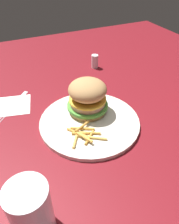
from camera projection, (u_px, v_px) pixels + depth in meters
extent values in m
plane|color=maroon|center=(88.00, 125.00, 0.63)|extent=(1.60, 1.60, 0.00)
cylinder|color=silver|center=(90.00, 122.00, 0.64)|extent=(0.29, 0.29, 0.01)
cylinder|color=tan|center=(88.00, 108.00, 0.66)|extent=(0.11, 0.11, 0.02)
cylinder|color=#4C9338|center=(88.00, 105.00, 0.66)|extent=(0.12, 0.12, 0.01)
cylinder|color=tan|center=(88.00, 102.00, 0.65)|extent=(0.10, 0.10, 0.02)
cylinder|color=yellow|center=(88.00, 99.00, 0.64)|extent=(0.11, 0.11, 0.01)
ellipsoid|color=tan|center=(87.00, 90.00, 0.62)|extent=(0.11, 0.11, 0.06)
cylinder|color=#E5B251|center=(75.00, 142.00, 0.56)|extent=(0.04, 0.03, 0.01)
cylinder|color=gold|center=(89.00, 137.00, 0.57)|extent=(0.04, 0.05, 0.01)
cylinder|color=gold|center=(80.00, 133.00, 0.58)|extent=(0.02, 0.05, 0.01)
cylinder|color=#E5B251|center=(91.00, 137.00, 0.57)|extent=(0.05, 0.07, 0.01)
cylinder|color=gold|center=(82.00, 128.00, 0.60)|extent=(0.04, 0.06, 0.01)
cylinder|color=gold|center=(78.00, 133.00, 0.58)|extent=(0.06, 0.05, 0.01)
cylinder|color=gold|center=(82.00, 127.00, 0.60)|extent=(0.03, 0.05, 0.01)
cylinder|color=gold|center=(84.00, 137.00, 0.56)|extent=(0.05, 0.03, 0.01)
cylinder|color=gold|center=(86.00, 133.00, 0.59)|extent=(0.04, 0.07, 0.01)
cube|color=white|center=(13.00, 105.00, 0.71)|extent=(0.13, 0.13, 0.00)
cube|color=silver|center=(18.00, 99.00, 0.73)|extent=(0.09, 0.08, 0.00)
cube|color=silver|center=(6.00, 112.00, 0.68)|extent=(0.04, 0.04, 0.00)
cylinder|color=silver|center=(2.00, 119.00, 0.65)|extent=(0.02, 0.02, 0.00)
cylinder|color=silver|center=(31.00, 212.00, 0.37)|extent=(0.07, 0.07, 0.13)
cylinder|color=black|center=(33.00, 218.00, 0.38)|extent=(0.07, 0.07, 0.08)
cylinder|color=white|center=(95.00, 61.00, 0.91)|extent=(0.03, 0.03, 0.06)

